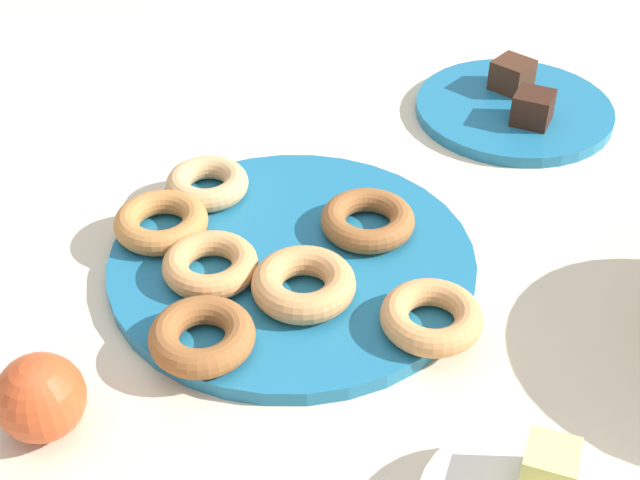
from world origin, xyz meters
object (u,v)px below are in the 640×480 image
at_px(donut_plate, 292,261).
at_px(donut_4, 304,284).
at_px(donut_2, 210,265).
at_px(brownie_far, 533,108).
at_px(melon_chunk_left, 549,467).
at_px(donut_1, 431,317).
at_px(donut_3, 161,222).
at_px(donut_0, 207,184).
at_px(donut_5, 368,220).
at_px(donut_6, 202,336).
at_px(apple, 40,398).
at_px(brownie_near, 512,75).
at_px(cake_plate, 514,109).

bearing_deg(donut_plate, donut_4, 40.22).
relative_size(donut_2, brownie_far, 2.09).
xyz_separation_m(brownie_far, melon_chunk_left, (0.50, 0.17, 0.02)).
relative_size(donut_1, brownie_far, 2.10).
height_order(donut_1, donut_3, same).
bearing_deg(melon_chunk_left, donut_4, -112.95).
bearing_deg(donut_4, melon_chunk_left, 67.05).
xyz_separation_m(donut_0, donut_2, (0.11, 0.08, -0.00)).
height_order(donut_plate, donut_5, donut_5).
height_order(donut_1, brownie_far, brownie_far).
bearing_deg(donut_4, donut_2, -79.85).
distance_m(donut_6, apple, 0.14).
relative_size(melon_chunk_left, apple, 0.52).
xyz_separation_m(brownie_near, melon_chunk_left, (0.56, 0.22, 0.02)).
bearing_deg(apple, donut_4, 153.22).
xyz_separation_m(donut_5, apple, (0.33, -0.12, 0.01)).
relative_size(donut_0, donut_5, 0.92).
distance_m(donut_6, melon_chunk_left, 0.30).
relative_size(donut_plate, donut_6, 3.88).
bearing_deg(donut_5, donut_0, -82.38).
bearing_deg(brownie_far, donut_3, -33.90).
distance_m(donut_4, donut_6, 0.11).
bearing_deg(donut_3, melon_chunk_left, 73.81).
bearing_deg(donut_0, donut_6, 33.01).
bearing_deg(brownie_far, donut_0, -39.78).
relative_size(donut_3, brownie_far, 2.17).
height_order(cake_plate, apple, apple).
height_order(donut_6, brownie_far, brownie_far).
distance_m(donut_6, cake_plate, 0.52).
distance_m(donut_1, brownie_far, 0.37).
distance_m(donut_plate, donut_2, 0.08).
bearing_deg(donut_3, donut_2, 68.46).
bearing_deg(donut_plate, brownie_near, 169.62).
relative_size(donut_1, cake_plate, 0.38).
bearing_deg(donut_6, cake_plate, 169.21).
bearing_deg(donut_6, apple, -28.92).
relative_size(donut_3, cake_plate, 0.39).
bearing_deg(donut_6, donut_3, -131.89).
height_order(donut_plate, donut_6, donut_6).
distance_m(donut_2, donut_4, 0.09).
bearing_deg(donut_6, donut_5, 166.36).
bearing_deg(apple, donut_6, 151.08).
xyz_separation_m(donut_plate, donut_1, (0.03, 0.15, 0.02)).
distance_m(donut_1, donut_2, 0.21).
distance_m(donut_5, donut_6, 0.22).
relative_size(donut_5, brownie_far, 2.18).
distance_m(brownie_near, brownie_far, 0.08).
height_order(donut_1, cake_plate, donut_1).
xyz_separation_m(donut_0, donut_5, (-0.02, 0.17, -0.00)).
distance_m(cake_plate, brownie_near, 0.05).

